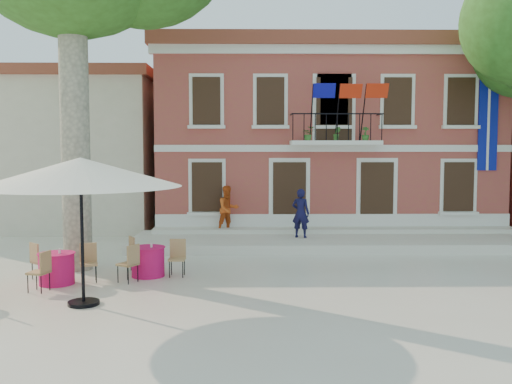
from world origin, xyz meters
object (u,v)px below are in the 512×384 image
object	(u,v)px
cafe_table_3	(148,260)
pedestrian_orange	(228,209)
cafe_table_1	(57,267)
pedestrian_navy	(301,213)
patio_umbrella	(81,173)

from	to	relation	value
cafe_table_3	pedestrian_orange	bearing A→B (deg)	71.59
pedestrian_orange	cafe_table_1	bearing A→B (deg)	-149.43
pedestrian_navy	cafe_table_3	bearing A→B (deg)	66.15
pedestrian_navy	cafe_table_1	world-z (taller)	pedestrian_navy
cafe_table_1	cafe_table_3	bearing A→B (deg)	21.38
patio_umbrella	cafe_table_1	size ratio (longest dim) A/B	2.31
patio_umbrella	pedestrian_orange	distance (m)	8.92
patio_umbrella	cafe_table_1	world-z (taller)	patio_umbrella
pedestrian_navy	pedestrian_orange	world-z (taller)	pedestrian_orange
pedestrian_navy	cafe_table_3	world-z (taller)	pedestrian_navy
pedestrian_orange	cafe_table_1	distance (m)	7.61
pedestrian_navy	pedestrian_orange	size ratio (longest dim) A/B	0.99
pedestrian_navy	pedestrian_orange	distance (m)	2.76
patio_umbrella	pedestrian_navy	bearing A→B (deg)	53.43
cafe_table_3	pedestrian_navy	bearing A→B (deg)	45.47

